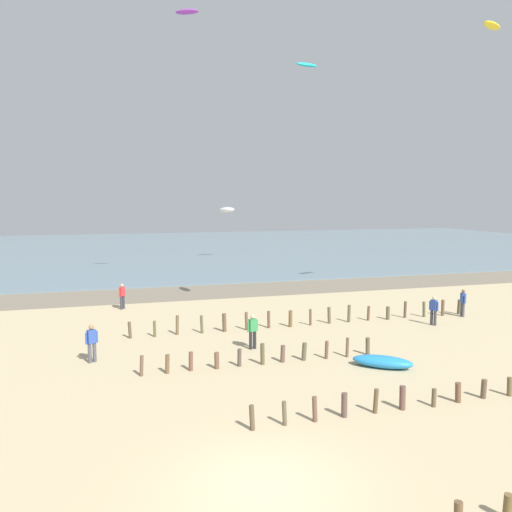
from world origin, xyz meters
TOP-DOWN VIEW (x-y plane):
  - ground_plane at (0.00, 0.00)m, footprint 160.00×160.00m
  - wet_sand_strip at (0.00, 26.88)m, footprint 120.00×6.24m
  - sea at (0.00, 65.00)m, footprint 160.00×70.00m
  - groyne_foreground at (4.37, -2.75)m, footprint 15.58×0.34m
  - groyne_near at (6.32, 3.11)m, footprint 11.10×0.33m
  - groyne_mid at (2.73, 8.95)m, footprint 10.49×0.32m
  - groyne_far at (7.93, 14.81)m, footprint 20.45×0.36m
  - person_nearest_camera at (14.10, 12.85)m, footprint 0.35×0.52m
  - person_by_waterline at (17.17, 14.20)m, footprint 0.30×0.55m
  - person_left_flank at (2.83, 11.27)m, footprint 0.56×0.30m
  - person_right_flank at (-3.12, 22.19)m, footprint 0.42×0.43m
  - person_far_down_beach at (-4.57, 11.28)m, footprint 0.52×0.35m
  - grounded_kite at (7.49, 7.15)m, footprint 2.62×2.25m
  - kite_aloft_0 at (2.35, 28.29)m, footprint 1.93×1.35m
  - kite_aloft_1 at (15.01, 35.40)m, footprint 2.42×1.19m
  - kite_aloft_4 at (4.13, 22.75)m, footprint 1.13×2.24m
  - kite_aloft_6 at (21.02, 17.39)m, footprint 2.21×1.58m

SIDE VIEW (x-z plane):
  - ground_plane at x=0.00m, z-range 0.00..0.00m
  - wet_sand_strip at x=0.00m, z-range 0.00..0.01m
  - sea at x=0.00m, z-range 0.00..0.10m
  - grounded_kite at x=7.49m, z-range 0.00..0.51m
  - groyne_foreground at x=4.37m, z-range -0.06..0.79m
  - groyne_near at x=6.32m, z-range -0.05..0.81m
  - groyne_mid at x=2.73m, z-range -0.07..0.88m
  - groyne_far at x=7.93m, z-range -0.05..1.01m
  - person_nearest_camera at x=14.10m, z-range 0.06..1.77m
  - person_by_waterline at x=17.17m, z-range 0.06..1.77m
  - person_left_flank at x=2.83m, z-range 0.06..1.77m
  - person_right_flank at x=-3.12m, z-range 0.06..1.77m
  - person_far_down_beach at x=-4.57m, z-range 0.06..1.77m
  - kite_aloft_4 at x=4.13m, z-range 6.31..6.77m
  - kite_aloft_6 at x=21.02m, z-range 18.53..18.89m
  - kite_aloft_1 at x=15.01m, z-range 20.08..20.69m
  - kite_aloft_0 at x=2.35m, z-range 21.36..21.74m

